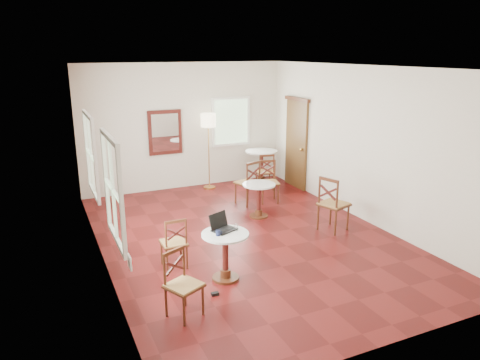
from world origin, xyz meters
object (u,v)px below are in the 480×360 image
at_px(floor_lamp, 208,125).
at_px(laptop, 222,226).
at_px(cafe_table_mid, 259,197).
at_px(mouse, 227,230).
at_px(water_glass, 236,227).
at_px(chair_mid_b, 333,204).
at_px(chair_near_b, 183,284).
at_px(chair_mid_a, 248,183).
at_px(power_adapter, 215,294).
at_px(cafe_table_near, 225,251).
at_px(chair_back_a, 265,172).
at_px(chair_back_b, 269,182).
at_px(navy_mug, 218,233).
at_px(chair_near_a, 174,243).
at_px(cafe_table_back, 261,163).

xyz_separation_m(floor_lamp, laptop, (-1.42, -4.28, -0.76)).
relative_size(cafe_table_mid, floor_lamp, 0.38).
height_order(laptop, mouse, laptop).
distance_m(floor_lamp, water_glass, 4.64).
relative_size(cafe_table_mid, chair_mid_b, 0.67).
relative_size(chair_near_b, chair_mid_b, 0.83).
relative_size(chair_mid_a, power_adapter, 9.46).
bearing_deg(cafe_table_mid, cafe_table_near, -127.28).
bearing_deg(chair_back_a, chair_mid_a, 56.18).
xyz_separation_m(chair_near_b, chair_back_b, (3.11, 3.55, 0.03)).
relative_size(chair_mid_b, navy_mug, 10.69).
bearing_deg(chair_near_a, water_glass, 138.80).
bearing_deg(power_adapter, chair_back_b, 51.86).
height_order(navy_mug, water_glass, water_glass).
distance_m(chair_near_a, chair_mid_b, 3.13).
bearing_deg(chair_near_a, mouse, 135.51).
height_order(floor_lamp, power_adapter, floor_lamp).
distance_m(cafe_table_mid, chair_back_b, 1.00).
relative_size(cafe_table_near, power_adapter, 7.07).
bearing_deg(chair_near_b, cafe_table_mid, 22.43).
relative_size(navy_mug, power_adapter, 0.95).
bearing_deg(navy_mug, chair_near_a, 121.98).
xyz_separation_m(chair_mid_b, chair_back_b, (-0.30, 1.98, -0.06)).
xyz_separation_m(cafe_table_mid, floor_lamp, (-0.19, 2.30, 1.12)).
relative_size(chair_back_b, laptop, 2.19).
bearing_deg(mouse, chair_back_a, 64.02).
distance_m(mouse, water_glass, 0.14).
bearing_deg(cafe_table_back, chair_back_a, -107.00).
height_order(cafe_table_back, floor_lamp, floor_lamp).
bearing_deg(chair_back_b, cafe_table_mid, -114.16).
distance_m(cafe_table_near, water_glass, 0.38).
height_order(chair_mid_a, navy_mug, chair_mid_a).
xyz_separation_m(chair_mid_a, laptop, (-1.77, -2.80, 0.30)).
bearing_deg(chair_mid_b, water_glass, 92.08).
xyz_separation_m(cafe_table_mid, chair_back_a, (1.00, 1.64, 0.01)).
height_order(chair_near_a, floor_lamp, floor_lamp).
height_order(chair_back_a, power_adapter, chair_back_a).
bearing_deg(cafe_table_near, navy_mug, -163.85).
relative_size(mouse, navy_mug, 0.85).
bearing_deg(chair_back_b, chair_mid_a, -170.65).
relative_size(chair_near_b, floor_lamp, 0.47).
bearing_deg(chair_near_a, navy_mug, 121.71).
distance_m(cafe_table_mid, chair_near_a, 2.63).
distance_m(chair_back_a, water_glass, 4.47).
relative_size(floor_lamp, water_glass, 18.44).
distance_m(chair_near_a, navy_mug, 0.92).
bearing_deg(chair_back_b, cafe_table_near, -112.68).
relative_size(chair_near_a, water_glass, 8.34).
distance_m(chair_mid_a, navy_mug, 3.55).
height_order(chair_back_a, navy_mug, chair_back_a).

